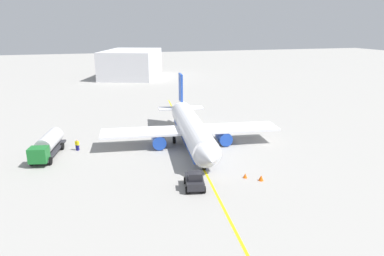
{
  "coord_description": "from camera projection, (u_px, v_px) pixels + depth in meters",
  "views": [
    {
      "loc": [
        50.54,
        -14.69,
        18.41
      ],
      "look_at": [
        0.0,
        0.0,
        3.0
      ],
      "focal_mm": 33.01,
      "sensor_mm": 36.0,
      "label": 1
    }
  ],
  "objects": [
    {
      "name": "distant_hangar",
      "position": [
        132.0,
        64.0,
        128.95
      ],
      "size": [
        32.83,
        26.48,
        9.66
      ],
      "color": "silver",
      "rests_on": "ground"
    },
    {
      "name": "taxi_line_marking",
      "position": [
        192.0,
        146.0,
        55.69
      ],
      "size": [
        71.49,
        8.63,
        0.01
      ],
      "primitive_type": "cube",
      "rotation": [
        0.0,
        0.0,
        -0.12
      ],
      "color": "yellow",
      "rests_on": "ground"
    },
    {
      "name": "safety_cone_wingtip",
      "position": [
        261.0,
        178.0,
        43.32
      ],
      "size": [
        0.64,
        0.64,
        0.71
      ],
      "primitive_type": "cone",
      "color": "#F2590F",
      "rests_on": "ground"
    },
    {
      "name": "safety_cone_nose",
      "position": [
        245.0,
        176.0,
        44.1
      ],
      "size": [
        0.54,
        0.54,
        0.6
      ],
      "primitive_type": "cone",
      "color": "#F2590F",
      "rests_on": "ground"
    },
    {
      "name": "ground_plane",
      "position": [
        192.0,
        146.0,
        55.69
      ],
      "size": [
        400.0,
        400.0,
        0.0
      ],
      "primitive_type": "plane",
      "color": "#9E9B96"
    },
    {
      "name": "airplane",
      "position": [
        192.0,
        129.0,
        55.38
      ],
      "size": [
        30.01,
        28.42,
        9.75
      ],
      "color": "white",
      "rests_on": "ground"
    },
    {
      "name": "pushback_tug",
      "position": [
        195.0,
        181.0,
        41.04
      ],
      "size": [
        3.92,
        2.92,
        2.2
      ],
      "color": "#232328",
      "rests_on": "ground"
    },
    {
      "name": "fuel_tanker",
      "position": [
        48.0,
        145.0,
        51.04
      ],
      "size": [
        10.21,
        4.44,
        3.15
      ],
      "color": "#2D2D33",
      "rests_on": "ground"
    },
    {
      "name": "refueling_worker",
      "position": [
        77.0,
        145.0,
        53.64
      ],
      "size": [
        0.61,
        0.63,
        1.71
      ],
      "color": "navy",
      "rests_on": "ground"
    }
  ]
}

